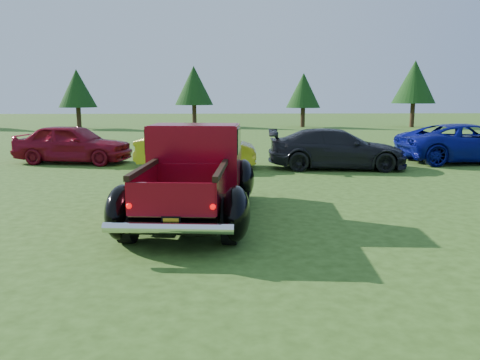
{
  "coord_description": "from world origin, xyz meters",
  "views": [
    {
      "loc": [
        -0.84,
        -8.71,
        2.56
      ],
      "look_at": [
        -0.47,
        0.2,
        0.95
      ],
      "focal_mm": 35.0,
      "sensor_mm": 36.0,
      "label": 1
    }
  ],
  "objects_px": {
    "pickup_truck": "(195,172)",
    "show_car_grey": "(337,149)",
    "tree_west": "(77,89)",
    "tree_east": "(414,82)",
    "tree_mid_left": "(194,86)",
    "show_car_red": "(73,143)",
    "tree_mid_right": "(303,91)",
    "show_car_yellow": "(197,148)",
    "show_car_blue": "(469,143)"
  },
  "relations": [
    {
      "from": "show_car_red",
      "to": "show_car_blue",
      "type": "distance_m",
      "value": 15.33
    },
    {
      "from": "tree_west",
      "to": "show_car_grey",
      "type": "height_order",
      "value": "tree_west"
    },
    {
      "from": "tree_mid_right",
      "to": "show_car_red",
      "type": "relative_size",
      "value": 1.0
    },
    {
      "from": "pickup_truck",
      "to": "show_car_blue",
      "type": "height_order",
      "value": "pickup_truck"
    },
    {
      "from": "show_car_red",
      "to": "show_car_blue",
      "type": "bearing_deg",
      "value": -81.19
    },
    {
      "from": "tree_west",
      "to": "pickup_truck",
      "type": "bearing_deg",
      "value": -69.01
    },
    {
      "from": "show_car_grey",
      "to": "show_car_blue",
      "type": "height_order",
      "value": "show_car_blue"
    },
    {
      "from": "show_car_grey",
      "to": "show_car_red",
      "type": "bearing_deg",
      "value": 85.28
    },
    {
      "from": "tree_mid_right",
      "to": "tree_west",
      "type": "bearing_deg",
      "value": -176.82
    },
    {
      "from": "tree_mid_right",
      "to": "pickup_truck",
      "type": "relative_size",
      "value": 0.81
    },
    {
      "from": "show_car_yellow",
      "to": "pickup_truck",
      "type": "bearing_deg",
      "value": -174.18
    },
    {
      "from": "tree_west",
      "to": "show_car_yellow",
      "type": "height_order",
      "value": "tree_west"
    },
    {
      "from": "tree_east",
      "to": "show_car_blue",
      "type": "distance_m",
      "value": 21.61
    },
    {
      "from": "tree_west",
      "to": "show_car_yellow",
      "type": "xyz_separation_m",
      "value": [
        10.31,
        -20.97,
        -2.41
      ]
    },
    {
      "from": "pickup_truck",
      "to": "show_car_red",
      "type": "bearing_deg",
      "value": 127.46
    },
    {
      "from": "tree_west",
      "to": "pickup_truck",
      "type": "xyz_separation_m",
      "value": [
        10.61,
        -27.66,
        -2.18
      ]
    },
    {
      "from": "pickup_truck",
      "to": "show_car_grey",
      "type": "xyz_separation_m",
      "value": [
        4.67,
        6.32,
        -0.23
      ]
    },
    {
      "from": "tree_mid_left",
      "to": "pickup_truck",
      "type": "height_order",
      "value": "tree_mid_left"
    },
    {
      "from": "show_car_grey",
      "to": "tree_mid_left",
      "type": "bearing_deg",
      "value": 20.78
    },
    {
      "from": "tree_mid_left",
      "to": "tree_mid_right",
      "type": "relative_size",
      "value": 1.14
    },
    {
      "from": "tree_east",
      "to": "pickup_truck",
      "type": "height_order",
      "value": "tree_east"
    },
    {
      "from": "tree_west",
      "to": "tree_mid_right",
      "type": "relative_size",
      "value": 1.05
    },
    {
      "from": "show_car_yellow",
      "to": "show_car_grey",
      "type": "height_order",
      "value": "show_car_yellow"
    },
    {
      "from": "tree_mid_left",
      "to": "show_car_yellow",
      "type": "relative_size",
      "value": 1.17
    },
    {
      "from": "show_car_yellow",
      "to": "show_car_blue",
      "type": "height_order",
      "value": "show_car_blue"
    },
    {
      "from": "tree_mid_left",
      "to": "show_car_red",
      "type": "bearing_deg",
      "value": -99.23
    },
    {
      "from": "tree_mid_right",
      "to": "show_car_grey",
      "type": "relative_size",
      "value": 0.91
    },
    {
      "from": "tree_west",
      "to": "show_car_red",
      "type": "distance_m",
      "value": 20.44
    },
    {
      "from": "tree_east",
      "to": "show_car_red",
      "type": "xyz_separation_m",
      "value": [
        -21.5,
        -20.04,
        -2.9
      ]
    },
    {
      "from": "tree_mid_left",
      "to": "tree_east",
      "type": "relative_size",
      "value": 0.93
    },
    {
      "from": "tree_mid_left",
      "to": "show_car_grey",
      "type": "distance_m",
      "value": 24.32
    },
    {
      "from": "show_car_grey",
      "to": "tree_mid_right",
      "type": "bearing_deg",
      "value": -1.22
    },
    {
      "from": "tree_west",
      "to": "tree_east",
      "type": "xyz_separation_m",
      "value": [
        27.0,
        0.5,
        0.55
      ]
    },
    {
      "from": "show_car_blue",
      "to": "tree_east",
      "type": "bearing_deg",
      "value": -18.88
    },
    {
      "from": "tree_mid_left",
      "to": "tree_east",
      "type": "height_order",
      "value": "tree_east"
    },
    {
      "from": "pickup_truck",
      "to": "show_car_grey",
      "type": "relative_size",
      "value": 1.12
    },
    {
      "from": "tree_mid_right",
      "to": "tree_east",
      "type": "xyz_separation_m",
      "value": [
        9.0,
        -0.5,
        0.68
      ]
    },
    {
      "from": "tree_east",
      "to": "pickup_truck",
      "type": "relative_size",
      "value": 0.99
    },
    {
      "from": "tree_mid_left",
      "to": "show_car_blue",
      "type": "xyz_separation_m",
      "value": [
        11.83,
        -22.0,
        -2.63
      ]
    },
    {
      "from": "show_car_red",
      "to": "show_car_blue",
      "type": "xyz_separation_m",
      "value": [
        15.33,
        -0.46,
        -0.0
      ]
    },
    {
      "from": "pickup_truck",
      "to": "show_car_grey",
      "type": "height_order",
      "value": "pickup_truck"
    },
    {
      "from": "tree_mid_left",
      "to": "show_car_blue",
      "type": "relative_size",
      "value": 0.93
    },
    {
      "from": "show_car_red",
      "to": "tree_mid_right",
      "type": "bearing_deg",
      "value": -20.79
    },
    {
      "from": "tree_west",
      "to": "show_car_red",
      "type": "xyz_separation_m",
      "value": [
        5.5,
        -19.54,
        -2.36
      ]
    },
    {
      "from": "tree_mid_left",
      "to": "show_car_blue",
      "type": "bearing_deg",
      "value": -61.74
    },
    {
      "from": "tree_west",
      "to": "tree_mid_right",
      "type": "xyz_separation_m",
      "value": [
        18.0,
        1.0,
        -0.14
      ]
    },
    {
      "from": "show_car_red",
      "to": "show_car_yellow",
      "type": "xyz_separation_m",
      "value": [
        4.81,
        -1.43,
        -0.05
      ]
    },
    {
      "from": "tree_mid_left",
      "to": "tree_east",
      "type": "xyz_separation_m",
      "value": [
        18.0,
        -1.5,
        0.27
      ]
    },
    {
      "from": "tree_mid_right",
      "to": "show_car_blue",
      "type": "bearing_deg",
      "value": -82.33
    },
    {
      "from": "tree_mid_left",
      "to": "pickup_truck",
      "type": "relative_size",
      "value": 0.92
    }
  ]
}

